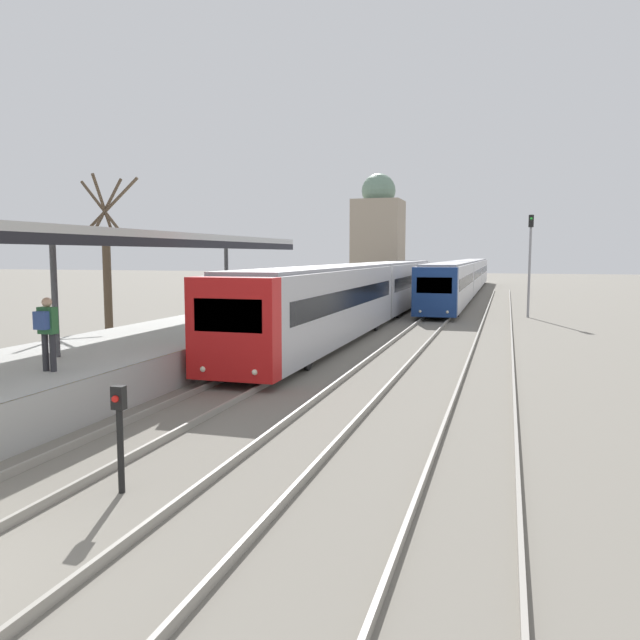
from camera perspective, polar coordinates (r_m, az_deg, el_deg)
platform_canopy at (r=17.12m, az=-23.20°, el=7.25°), size 4.00×25.31×3.25m
person_on_platform at (r=15.14m, az=-23.70°, el=-0.67°), size 0.40×0.40×1.66m
train_near at (r=32.75m, az=4.33°, el=2.70°), size 2.53×34.01×3.16m
train_far at (r=58.72m, az=13.09°, el=3.98°), size 2.44×49.65×3.07m
signal_post_near at (r=10.07m, az=-17.86°, el=-9.25°), size 0.20×0.21×1.67m
signal_mast_far at (r=37.92m, az=18.65°, el=5.70°), size 0.28×0.29×5.89m
distant_domed_building at (r=53.40m, az=5.34°, el=7.26°), size 4.00×4.00×10.38m
bare_tree_background at (r=25.89m, az=-18.90°, el=4.50°), size 3.04×1.90×6.66m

